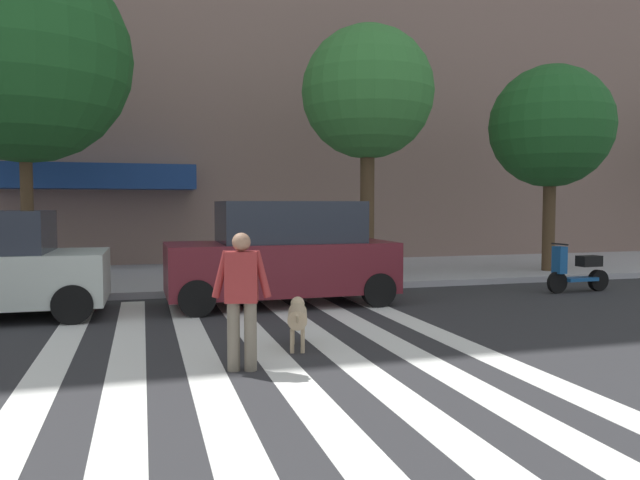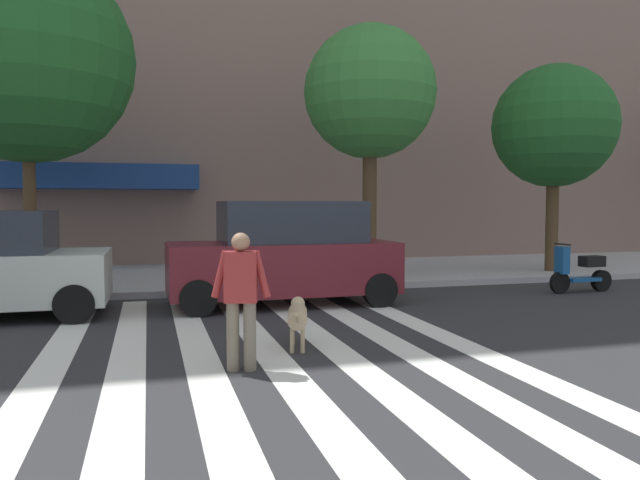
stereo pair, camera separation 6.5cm
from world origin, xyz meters
name	(u,v)px [view 2 (the right image)]	position (x,y,z in m)	size (l,w,h in m)	color
ground_plane	(157,401)	(0.00, 6.82, 0.00)	(160.00, 160.00, 0.00)	#2B2B2D
sidewalk_far	(151,278)	(0.00, 16.64, 0.07)	(80.00, 6.00, 0.15)	#A3A1A7
crosswalk_stripes	(299,388)	(1.46, 6.82, 0.00)	(5.85, 13.04, 0.01)	silver
parked_car_third_in_line	(285,254)	(2.51, 12.18, 0.99)	(4.42, 1.94, 2.03)	maroon
parked_scooter	(581,271)	(9.23, 11.97, 0.48)	(1.63, 0.50, 1.11)	black
street_tree_nearest	(26,57)	(-2.53, 15.08, 5.13)	(4.56, 4.56, 7.27)	#4C3823
street_tree_middle	(370,94)	(5.39, 15.18, 4.76)	(3.35, 3.35, 6.32)	#4C3823
street_tree_further	(554,127)	(10.55, 14.79, 4.05)	(3.30, 3.30, 5.58)	#4C3823
pedestrian_dog_walker	(241,293)	(0.98, 7.70, 0.93)	(0.70, 0.33, 1.64)	#6B6051
dog_on_leash	(298,316)	(1.90, 8.63, 0.44)	(0.44, 1.09, 0.65)	tan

